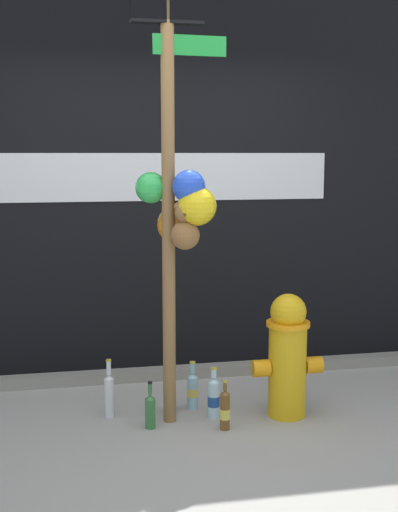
% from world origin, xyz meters
% --- Properties ---
extents(ground_plane, '(14.00, 14.00, 0.00)m').
position_xyz_m(ground_plane, '(0.00, 0.00, 0.00)').
color(ground_plane, '#9E9B93').
extents(building_wall, '(10.00, 0.21, 3.56)m').
position_xyz_m(building_wall, '(-0.00, 1.70, 1.78)').
color(building_wall, black).
rests_on(building_wall, ground_plane).
extents(curb_strip, '(8.00, 0.12, 0.08)m').
position_xyz_m(curb_strip, '(0.00, 1.28, 0.04)').
color(curb_strip, gray).
rests_on(curb_strip, ground_plane).
extents(memorial_post, '(0.59, 0.45, 2.84)m').
position_xyz_m(memorial_post, '(-0.07, 0.43, 1.56)').
color(memorial_post, olive).
rests_on(memorial_post, ground_plane).
extents(fire_hydrant, '(0.47, 0.28, 0.82)m').
position_xyz_m(fire_hydrant, '(0.64, 0.39, 0.41)').
color(fire_hydrant, gold).
rests_on(fire_hydrant, ground_plane).
extents(bottle_0, '(0.08, 0.08, 0.34)m').
position_xyz_m(bottle_0, '(0.16, 0.45, 0.14)').
color(bottle_0, '#B2DBEA').
rests_on(bottle_0, ground_plane).
extents(bottle_1, '(0.06, 0.06, 0.39)m').
position_xyz_m(bottle_1, '(-0.51, 0.59, 0.16)').
color(bottle_1, silver).
rests_on(bottle_1, ground_plane).
extents(bottle_2, '(0.06, 0.06, 0.32)m').
position_xyz_m(bottle_2, '(0.19, 0.24, 0.13)').
color(bottle_2, brown).
rests_on(bottle_2, ground_plane).
extents(bottle_3, '(0.07, 0.07, 0.33)m').
position_xyz_m(bottle_3, '(0.06, 0.63, 0.13)').
color(bottle_3, '#93CCE0').
rests_on(bottle_3, ground_plane).
extents(bottle_4, '(0.07, 0.07, 0.30)m').
position_xyz_m(bottle_4, '(-0.27, 0.35, 0.12)').
color(bottle_4, '#337038').
rests_on(bottle_4, ground_plane).
extents(bottle_5, '(0.06, 0.06, 0.35)m').
position_xyz_m(bottle_5, '(-0.12, 0.59, 0.13)').
color(bottle_5, brown).
rests_on(bottle_5, ground_plane).
extents(litter_0, '(0.08, 0.11, 0.01)m').
position_xyz_m(litter_0, '(-0.21, 0.82, 0.00)').
color(litter_0, '#8C99B2').
rests_on(litter_0, ground_plane).
extents(litter_1, '(0.14, 0.15, 0.01)m').
position_xyz_m(litter_1, '(1.36, 1.37, 0.00)').
color(litter_1, tan).
rests_on(litter_1, ground_plane).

